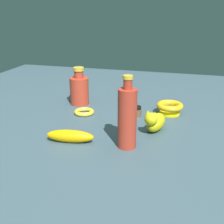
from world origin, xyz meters
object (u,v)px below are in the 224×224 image
object	(u,v)px
bottle_short	(79,89)
bowl	(170,107)
bottle_tall	(127,117)
banana	(70,136)
cat_figurine	(155,121)
nail_polish_jar	(137,111)
bangle	(84,112)

from	to	relation	value
bottle_short	bowl	distance (m)	0.43
bottle_tall	banana	size ratio (longest dim) A/B	1.46
bottle_short	bowl	xyz separation A→B (m)	(-0.43, 0.02, -0.04)
cat_figurine	bottle_short	bearing A→B (deg)	-30.30
bottle_short	banana	size ratio (longest dim) A/B	1.06
bottle_short	bowl	bearing A→B (deg)	176.86
bottle_short	bottle_tall	bearing A→B (deg)	129.97
nail_polish_jar	cat_figurine	world-z (taller)	cat_figurine
bowl	bottle_tall	size ratio (longest dim) A/B	0.47
cat_figurine	bottle_tall	bearing A→B (deg)	64.28
bottle_tall	banana	world-z (taller)	bottle_tall
banana	bangle	bearing A→B (deg)	-86.63
bottle_short	bangle	xyz separation A→B (m)	(-0.07, 0.12, -0.06)
bottle_short	nail_polish_jar	world-z (taller)	bottle_short
bowl	bottle_short	bearing A→B (deg)	-3.14
nail_polish_jar	banana	distance (m)	0.36
bottle_tall	bangle	bearing A→B (deg)	-45.80
cat_figurine	bangle	bearing A→B (deg)	-18.07
bottle_short	cat_figurine	distance (m)	0.46
bangle	bottle_tall	distance (m)	0.37
bowl	bottle_tall	xyz separation A→B (m)	(0.11, 0.36, 0.07)
bangle	nail_polish_jar	bearing A→B (deg)	-170.84
bangle	nail_polish_jar	xyz separation A→B (m)	(-0.23, -0.04, 0.01)
bottle_short	banana	xyz separation A→B (m)	(-0.12, 0.40, -0.05)
bottle_tall	cat_figurine	bearing A→B (deg)	-115.72
bottle_short	cat_figurine	bearing A→B (deg)	149.70
bottle_short	bangle	bearing A→B (deg)	119.19
nail_polish_jar	banana	size ratio (longest dim) A/B	0.26
bottle_short	banana	bearing A→B (deg)	107.04
cat_figurine	bowl	bearing A→B (deg)	-99.71
bottle_short	bottle_tall	size ratio (longest dim) A/B	0.73
nail_polish_jar	bottle_short	bearing A→B (deg)	-16.45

